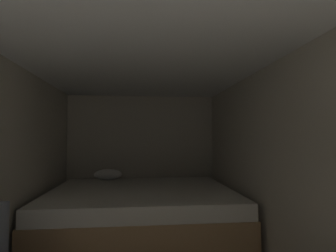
% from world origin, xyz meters
% --- Properties ---
extents(wall_back, '(2.66, 0.05, 2.10)m').
position_xyz_m(wall_back, '(0.00, 4.47, 1.05)').
color(wall_back, beige).
rests_on(wall_back, ground).
extents(wall_right, '(0.05, 5.06, 2.10)m').
position_xyz_m(wall_right, '(1.30, 1.92, 1.05)').
color(wall_right, beige).
rests_on(wall_right, ground).
extents(ceiling_slab, '(2.66, 5.06, 0.05)m').
position_xyz_m(ceiling_slab, '(0.00, 1.92, 2.13)').
color(ceiling_slab, white).
rests_on(ceiling_slab, wall_left).
extents(bed, '(2.44, 2.04, 0.84)m').
position_xyz_m(bed, '(-0.00, 3.39, 0.33)').
color(bed, tan).
rests_on(bed, ground).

